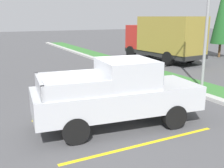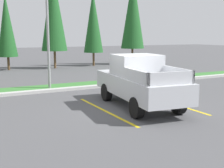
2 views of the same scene
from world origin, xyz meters
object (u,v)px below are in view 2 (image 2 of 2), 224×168
Objects in this scene: cypress_tree_right_inner at (53,10)px; cypress_tree_rightmost at (93,22)px; street_light at (48,11)px; cypress_tree_far_right at (133,11)px; pickup_truck_main at (139,81)px; cypress_tree_center at (6,25)px.

cypress_tree_right_inner is 1.22× the size of cypress_tree_rightmost.
cypress_tree_far_right is at bearing 41.31° from street_light.
pickup_truck_main is at bearing -107.92° from cypress_tree_rightmost.
cypress_tree_center is at bearing 92.93° from street_light.
cypress_tree_right_inner is 0.97× the size of cypress_tree_far_right.
pickup_truck_main is at bearing -120.75° from cypress_tree_far_right.
cypress_tree_center is (-2.61, 15.77, 2.61)m from pickup_truck_main.
cypress_tree_far_right is (11.19, 9.84, 1.02)m from street_light.
street_light is at bearing -87.07° from cypress_tree_center.
cypress_tree_right_inner reaches higher than street_light.
cypress_tree_center is at bearing 99.39° from pickup_truck_main.
cypress_tree_center reaches higher than pickup_truck_main.
cypress_tree_center is at bearing 177.79° from cypress_tree_far_right.
cypress_tree_far_right is at bearing -0.11° from cypress_tree_right_inner.
pickup_truck_main is 0.87× the size of cypress_tree_center.
cypress_tree_rightmost is at bearing 55.07° from street_light.
pickup_truck_main is 16.85m from cypress_tree_rightmost.
street_light is (-2.08, 5.48, 3.08)m from pickup_truck_main.
cypress_tree_center is at bearing 179.94° from cypress_tree_rightmost.
street_light reaches higher than cypress_tree_rightmost.
cypress_tree_rightmost is at bearing 6.29° from cypress_tree_right_inner.
cypress_tree_right_inner is (1.22, 15.33, 3.96)m from pickup_truck_main.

